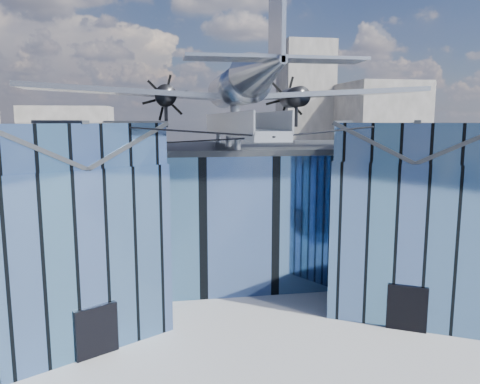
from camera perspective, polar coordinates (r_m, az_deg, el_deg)
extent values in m
plane|color=gray|center=(30.53, 0.66, -14.06)|extent=(120.00, 120.00, 0.00)
cube|color=#4F74A2|center=(37.68, -1.81, -2.07)|extent=(28.00, 14.00, 9.50)
cube|color=#282C31|center=(37.07, -1.85, 5.47)|extent=(28.00, 14.00, 0.40)
cube|color=#4F74A2|center=(28.10, -20.62, -6.44)|extent=(11.79, 11.43, 9.50)
cube|color=#4F74A2|center=(27.21, -21.29, 5.54)|extent=(11.56, 11.20, 2.20)
cube|color=#282C31|center=(26.58, -25.90, 5.20)|extent=(7.98, 9.23, 2.40)
cube|color=#282C31|center=(28.01, -16.92, 5.84)|extent=(7.98, 9.23, 2.40)
cube|color=#282C31|center=(27.18, -21.43, 7.96)|extent=(4.30, 7.10, 0.18)
cube|color=black|center=(25.67, -17.07, -15.92)|extent=(2.03, 1.32, 2.60)
cube|color=black|center=(29.80, -12.41, -5.21)|extent=(0.34, 0.34, 9.50)
cube|color=#4F74A2|center=(31.70, 20.10, -4.71)|extent=(11.79, 11.43, 9.50)
cube|color=#4F74A2|center=(30.91, 20.68, 5.90)|extent=(11.56, 11.20, 2.20)
cube|color=#282C31|center=(30.98, 16.49, 6.11)|extent=(7.98, 9.23, 2.40)
cube|color=#282C31|center=(31.01, 24.85, 5.66)|extent=(7.98, 9.23, 2.40)
cube|color=#282C31|center=(30.89, 20.79, 8.03)|extent=(4.30, 7.10, 0.18)
cube|color=black|center=(28.85, 19.68, -13.21)|extent=(2.03, 1.32, 2.60)
cube|color=black|center=(31.99, 12.00, -4.23)|extent=(0.34, 0.34, 9.50)
cube|color=#92979F|center=(31.57, -0.47, 7.43)|extent=(1.80, 21.00, 0.50)
cube|color=#92979F|center=(31.43, -2.11, 8.60)|extent=(0.08, 21.00, 1.10)
cube|color=#92979F|center=(31.72, 1.15, 8.61)|extent=(0.08, 21.00, 1.10)
cylinder|color=#92979F|center=(40.99, -2.64, 6.80)|extent=(0.44, 0.44, 1.35)
cylinder|color=#92979F|center=(35.05, -1.40, 6.46)|extent=(0.44, 0.44, 1.35)
cylinder|color=#92979F|center=(31.10, -0.32, 6.16)|extent=(0.44, 0.44, 1.35)
cylinder|color=#92979F|center=(32.06, -0.62, 9.15)|extent=(0.70, 0.70, 1.40)
cylinder|color=black|center=(23.65, -10.20, 7.54)|extent=(10.55, 6.08, 0.69)
cylinder|color=black|center=(25.82, 14.00, 7.51)|extent=(10.55, 6.08, 0.69)
cylinder|color=black|center=(29.25, -5.67, 6.19)|extent=(6.09, 17.04, 1.19)
cylinder|color=black|center=(30.28, 5.80, 6.28)|extent=(6.09, 17.04, 1.19)
cylinder|color=#999DA5|center=(32.13, -0.62, 12.63)|extent=(2.50, 11.00, 2.50)
sphere|color=#999DA5|center=(37.56, -1.99, 12.08)|extent=(2.50, 2.50, 2.50)
cube|color=black|center=(36.61, -1.78, 13.24)|extent=(1.60, 1.40, 0.50)
cone|color=#999DA5|center=(23.34, 3.02, 14.78)|extent=(2.50, 7.00, 2.50)
cube|color=#999DA5|center=(21.36, 4.51, 19.66)|extent=(0.18, 2.40, 3.40)
cube|color=#999DA5|center=(21.24, 4.40, 15.90)|extent=(8.00, 1.80, 0.14)
cube|color=#999DA5|center=(32.75, -13.36, 11.79)|extent=(14.00, 3.20, 1.08)
cylinder|color=black|center=(33.29, -9.07, 11.44)|extent=(1.44, 3.20, 1.44)
cone|color=black|center=(35.08, -9.12, 11.30)|extent=(0.70, 0.70, 0.70)
cube|color=black|center=(35.23, -9.12, 11.29)|extent=(1.05, 0.06, 3.33)
cube|color=black|center=(35.23, -9.12, 11.29)|extent=(2.53, 0.06, 2.53)
cube|color=black|center=(35.23, -9.12, 11.29)|extent=(3.33, 0.06, 1.05)
cylinder|color=black|center=(32.65, -9.01, 9.34)|extent=(0.24, 0.24, 1.75)
cube|color=#999DA5|center=(34.87, 10.78, 11.68)|extent=(14.00, 3.20, 1.08)
cylinder|color=black|center=(34.67, 6.62, 11.38)|extent=(1.44, 3.20, 1.44)
cone|color=black|center=(36.40, 5.81, 11.27)|extent=(0.70, 0.70, 0.70)
cube|color=black|center=(36.55, 5.75, 11.26)|extent=(1.05, 0.06, 3.33)
cube|color=black|center=(36.55, 5.75, 11.26)|extent=(2.53, 0.06, 2.53)
cube|color=black|center=(36.55, 5.75, 11.26)|extent=(3.33, 0.06, 1.05)
cylinder|color=black|center=(34.06, 6.87, 9.36)|extent=(0.24, 0.24, 1.75)
cube|color=gray|center=(84.31, 16.44, 6.54)|extent=(12.00, 14.00, 18.00)
cube|color=gray|center=(84.12, -20.05, 4.99)|extent=(14.00, 10.00, 14.00)
cube|color=gray|center=(89.84, 7.88, 9.48)|extent=(9.00, 9.00, 26.00)
cylinder|color=#302013|center=(48.83, 25.93, -4.36)|extent=(0.54, 0.54, 2.95)
sphere|color=#214819|center=(48.34, 26.14, -1.32)|extent=(5.12, 5.12, 3.86)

